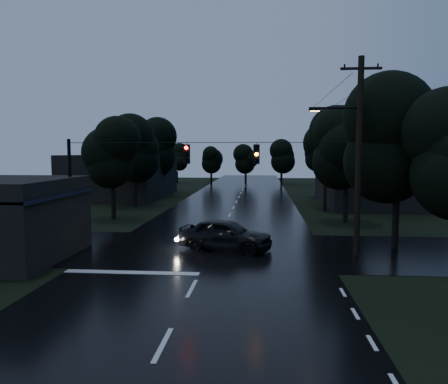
# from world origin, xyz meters

# --- Properties ---
(ground) EXTENTS (160.00, 160.00, 0.00)m
(ground) POSITION_xyz_m (0.00, 0.00, 0.00)
(ground) COLOR black
(ground) RESTS_ON ground
(main_road) EXTENTS (12.00, 120.00, 0.02)m
(main_road) POSITION_xyz_m (0.00, 30.00, 0.00)
(main_road) COLOR black
(main_road) RESTS_ON ground
(cross_street) EXTENTS (60.00, 9.00, 0.02)m
(cross_street) POSITION_xyz_m (0.00, 12.00, 0.00)
(cross_street) COLOR black
(cross_street) RESTS_ON ground
(building_far_right) EXTENTS (10.00, 14.00, 4.40)m
(building_far_right) POSITION_xyz_m (14.00, 34.00, 2.20)
(building_far_right) COLOR black
(building_far_right) RESTS_ON ground
(building_far_left) EXTENTS (10.00, 16.00, 5.00)m
(building_far_left) POSITION_xyz_m (-14.00, 40.00, 2.50)
(building_far_left) COLOR black
(building_far_left) RESTS_ON ground
(utility_pole_main) EXTENTS (3.50, 0.30, 10.00)m
(utility_pole_main) POSITION_xyz_m (7.41, 11.00, 5.26)
(utility_pole_main) COLOR black
(utility_pole_main) RESTS_ON ground
(utility_pole_far) EXTENTS (2.00, 0.30, 7.50)m
(utility_pole_far) POSITION_xyz_m (8.30, 28.00, 3.88)
(utility_pole_far) COLOR black
(utility_pole_far) RESTS_ON ground
(anchor_pole_left) EXTENTS (0.18, 0.18, 6.00)m
(anchor_pole_left) POSITION_xyz_m (-7.50, 11.00, 3.00)
(anchor_pole_left) COLOR black
(anchor_pole_left) RESTS_ON ground
(span_signals) EXTENTS (15.00, 0.37, 1.12)m
(span_signals) POSITION_xyz_m (0.56, 10.99, 5.24)
(span_signals) COLOR black
(span_signals) RESTS_ON ground
(tree_corner_near) EXTENTS (4.48, 4.48, 9.44)m
(tree_corner_near) POSITION_xyz_m (10.00, 13.00, 5.99)
(tree_corner_near) COLOR black
(tree_corner_near) RESTS_ON ground
(tree_left_a) EXTENTS (3.92, 3.92, 8.26)m
(tree_left_a) POSITION_xyz_m (-9.00, 22.00, 5.24)
(tree_left_a) COLOR black
(tree_left_a) RESTS_ON ground
(tree_left_b) EXTENTS (4.20, 4.20, 8.85)m
(tree_left_b) POSITION_xyz_m (-9.60, 30.00, 5.62)
(tree_left_b) COLOR black
(tree_left_b) RESTS_ON ground
(tree_left_c) EXTENTS (4.48, 4.48, 9.44)m
(tree_left_c) POSITION_xyz_m (-10.20, 40.00, 5.99)
(tree_left_c) COLOR black
(tree_left_c) RESTS_ON ground
(tree_right_a) EXTENTS (4.20, 4.20, 8.85)m
(tree_right_a) POSITION_xyz_m (9.00, 22.00, 5.62)
(tree_right_a) COLOR black
(tree_right_a) RESTS_ON ground
(tree_right_b) EXTENTS (4.48, 4.48, 9.44)m
(tree_right_b) POSITION_xyz_m (9.60, 30.00, 5.99)
(tree_right_b) COLOR black
(tree_right_b) RESTS_ON ground
(tree_right_c) EXTENTS (4.76, 4.76, 10.03)m
(tree_right_c) POSITION_xyz_m (10.20, 40.00, 6.37)
(tree_right_c) COLOR black
(tree_right_c) RESTS_ON ground
(car) EXTENTS (5.41, 3.21, 1.72)m
(car) POSITION_xyz_m (0.74, 11.85, 0.86)
(car) COLOR black
(car) RESTS_ON ground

